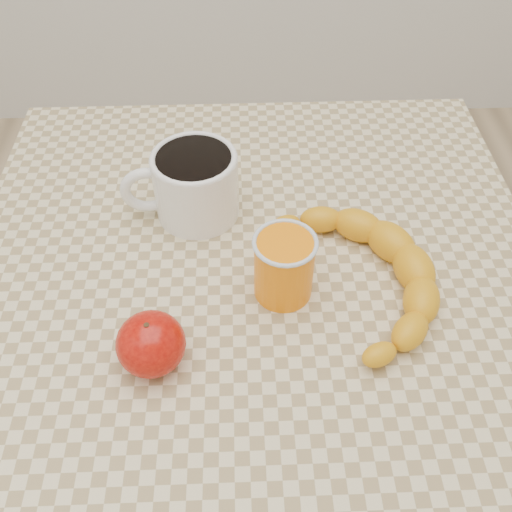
{
  "coord_description": "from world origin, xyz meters",
  "views": [
    {
      "loc": [
        -0.02,
        -0.52,
        1.34
      ],
      "look_at": [
        0.0,
        0.0,
        0.77
      ],
      "focal_mm": 40.0,
      "sensor_mm": 36.0,
      "label": 1
    }
  ],
  "objects_px": {
    "table": "(256,304)",
    "banana": "(363,273)",
    "coffee_mug": "(193,183)",
    "apple": "(151,344)",
    "orange_juice_glass": "(284,266)"
  },
  "relations": [
    {
      "from": "coffee_mug",
      "to": "banana",
      "type": "bearing_deg",
      "value": -34.14
    },
    {
      "from": "table",
      "to": "banana",
      "type": "bearing_deg",
      "value": -15.97
    },
    {
      "from": "apple",
      "to": "orange_juice_glass",
      "type": "bearing_deg",
      "value": 32.79
    },
    {
      "from": "table",
      "to": "coffee_mug",
      "type": "height_order",
      "value": "coffee_mug"
    },
    {
      "from": "table",
      "to": "coffee_mug",
      "type": "relative_size",
      "value": 4.57
    },
    {
      "from": "coffee_mug",
      "to": "apple",
      "type": "height_order",
      "value": "coffee_mug"
    },
    {
      "from": "coffee_mug",
      "to": "apple",
      "type": "relative_size",
      "value": 1.79
    },
    {
      "from": "table",
      "to": "banana",
      "type": "height_order",
      "value": "banana"
    },
    {
      "from": "orange_juice_glass",
      "to": "apple",
      "type": "distance_m",
      "value": 0.19
    },
    {
      "from": "coffee_mug",
      "to": "table",
      "type": "bearing_deg",
      "value": -52.67
    },
    {
      "from": "apple",
      "to": "banana",
      "type": "xyz_separation_m",
      "value": [
        0.26,
        0.11,
        -0.01
      ]
    },
    {
      "from": "coffee_mug",
      "to": "apple",
      "type": "distance_m",
      "value": 0.26
    },
    {
      "from": "banana",
      "to": "coffee_mug",
      "type": "bearing_deg",
      "value": 132.58
    },
    {
      "from": "table",
      "to": "apple",
      "type": "relative_size",
      "value": 8.19
    },
    {
      "from": "coffee_mug",
      "to": "banana",
      "type": "xyz_separation_m",
      "value": [
        0.22,
        -0.15,
        -0.03
      ]
    }
  ]
}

